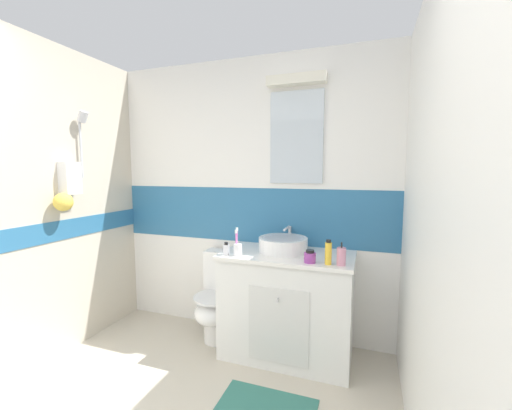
{
  "coord_description": "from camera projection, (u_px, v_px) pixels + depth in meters",
  "views": [
    {
      "loc": [
        1.04,
        -0.32,
        1.5
      ],
      "look_at": [
        0.24,
        1.93,
        1.25
      ],
      "focal_mm": 22.4,
      "sensor_mm": 36.0,
      "label": 1
    }
  ],
  "objects": [
    {
      "name": "perfume_flask_small",
      "position": [
        226.0,
        249.0,
        2.5
      ],
      "size": [
        0.04,
        0.03,
        0.1
      ],
      "color": "white",
      "rests_on": "vanity_cabinet"
    },
    {
      "name": "wall_back_tiled",
      "position": [
        251.0,
        197.0,
        2.96
      ],
      "size": [
        3.2,
        0.2,
        2.5
      ],
      "color": "white",
      "rests_on": "ground_plane"
    },
    {
      "name": "deodorant_spray_can",
      "position": [
        328.0,
        253.0,
        2.24
      ],
      "size": [
        0.05,
        0.05,
        0.18
      ],
      "color": "yellow",
      "rests_on": "vanity_cabinet"
    },
    {
      "name": "toothbrush_cup",
      "position": [
        238.0,
        249.0,
        2.48
      ],
      "size": [
        0.07,
        0.07,
        0.22
      ],
      "color": "white",
      "rests_on": "vanity_cabinet"
    },
    {
      "name": "bath_mat",
      "position": [
        266.0,
        408.0,
        2.03
      ],
      "size": [
        0.62,
        0.35,
        0.01
      ],
      "primitive_type": "cube",
      "color": "#337266",
      "rests_on": "ground_plane"
    },
    {
      "name": "hair_gel_jar",
      "position": [
        310.0,
        257.0,
        2.29
      ],
      "size": [
        0.08,
        0.08,
        0.09
      ],
      "color": "#993F99",
      "rests_on": "vanity_cabinet"
    },
    {
      "name": "wall_left_shower_alcove",
      "position": [
        8.0,
        207.0,
        2.24
      ],
      "size": [
        0.26,
        3.48,
        2.5
      ],
      "color": "beige",
      "rests_on": "ground_plane"
    },
    {
      "name": "wall_right_plain",
      "position": [
        446.0,
        232.0,
        1.35
      ],
      "size": [
        0.1,
        3.48,
        2.5
      ],
      "primitive_type": "cube",
      "color": "white",
      "rests_on": "ground_plane"
    },
    {
      "name": "soap_dispenser",
      "position": [
        341.0,
        256.0,
        2.22
      ],
      "size": [
        0.06,
        0.06,
        0.17
      ],
      "color": "pink",
      "rests_on": "vanity_cabinet"
    },
    {
      "name": "toilet",
      "position": [
        219.0,
        299.0,
        2.85
      ],
      "size": [
        0.37,
        0.5,
        0.79
      ],
      "color": "white",
      "rests_on": "ground_plane"
    },
    {
      "name": "sink_basin",
      "position": [
        283.0,
        244.0,
        2.6
      ],
      "size": [
        0.4,
        0.44,
        0.18
      ],
      "color": "white",
      "rests_on": "vanity_cabinet"
    },
    {
      "name": "vanity_cabinet",
      "position": [
        287.0,
        304.0,
        2.6
      ],
      "size": [
        1.04,
        0.58,
        0.85
      ],
      "color": "white",
      "rests_on": "ground_plane"
    }
  ]
}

